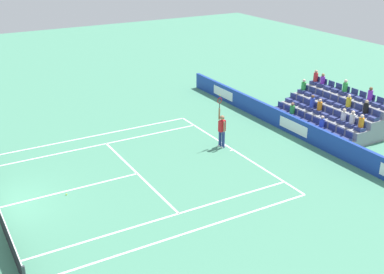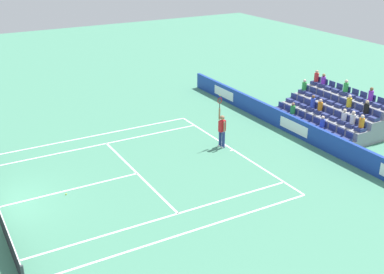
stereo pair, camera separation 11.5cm
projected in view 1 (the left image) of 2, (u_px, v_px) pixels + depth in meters
The scene contains 12 objects.
line_baseline at pixel (233, 150), 25.46m from camera, with size 10.97×0.10×0.01m, color white.
line_service at pixel (137, 174), 22.94m from camera, with size 8.23×0.10×0.01m, color white.
line_centre_service at pixel (71, 190), 21.47m from camera, with size 0.10×6.40×0.01m, color white.
line_singles_sideline_left at pixel (98, 145), 26.02m from camera, with size 0.10×11.89×0.01m, color white.
line_singles_sideline_right at pixel (169, 217), 19.44m from camera, with size 0.10×11.89×0.01m, color white.
line_doubles_sideline_left at pixel (90, 137), 27.12m from camera, with size 0.10×11.89×0.01m, color white.
line_doubles_sideline_right at pixel (185, 233), 18.34m from camera, with size 0.10×11.89×0.01m, color white.
line_centre_mark at pixel (232, 150), 25.42m from camera, with size 0.10×0.20×0.01m, color white.
sponsor_barrier at pixel (295, 126), 27.16m from camera, with size 21.47×0.22×1.07m.
tennis_player at pixel (222, 129), 25.46m from camera, with size 0.53×0.40×2.85m.
stadium_stand at pixel (333, 115), 28.44m from camera, with size 6.20×3.80×2.62m.
loose_tennis_ball at pixel (66, 194), 21.04m from camera, with size 0.07×0.07×0.07m, color #D1E533.
Camera 1 is at (-19.07, 1.57, 10.44)m, focal length 45.40 mm.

